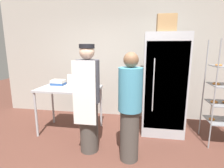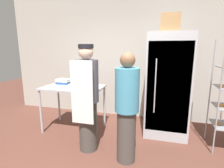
{
  "view_description": "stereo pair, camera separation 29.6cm",
  "coord_description": "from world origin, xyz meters",
  "views": [
    {
      "loc": [
        0.41,
        -2.06,
        1.7
      ],
      "look_at": [
        -0.07,
        0.8,
        1.1
      ],
      "focal_mm": 28.0,
      "sensor_mm": 36.0,
      "label": 1
    },
    {
      "loc": [
        0.7,
        -2.0,
        1.7
      ],
      "look_at": [
        -0.07,
        0.8,
        1.1
      ],
      "focal_mm": 28.0,
      "sensor_mm": 36.0,
      "label": 2
    }
  ],
  "objects": [
    {
      "name": "binder_stack",
      "position": [
        -1.32,
        1.35,
        0.98
      ],
      "size": [
        0.29,
        0.22,
        0.11
      ],
      "color": "#2D5193",
      "rests_on": "prep_counter"
    },
    {
      "name": "prep_counter",
      "position": [
        -0.98,
        1.13,
        0.82
      ],
      "size": [
        1.2,
        0.73,
        0.92
      ],
      "color": "#ADAFB5",
      "rests_on": "ground_plane"
    },
    {
      "name": "blender_pitcher",
      "position": [
        -0.77,
        1.34,
        1.05
      ],
      "size": [
        0.12,
        0.12,
        0.28
      ],
      "color": "black",
      "rests_on": "prep_counter"
    },
    {
      "name": "donut_box",
      "position": [
        -0.92,
        1.11,
        0.97
      ],
      "size": [
        0.26,
        0.22,
        0.26
      ],
      "color": "white",
      "rests_on": "prep_counter"
    },
    {
      "name": "back_wall",
      "position": [
        0.0,
        2.25,
        1.52
      ],
      "size": [
        6.4,
        0.12,
        3.03
      ],
      "primitive_type": "cube",
      "color": "#ADA89E",
      "rests_on": "ground_plane"
    },
    {
      "name": "person_customer",
      "position": [
        0.27,
        0.38,
        0.84
      ],
      "size": [
        0.35,
        0.35,
        1.64
      ],
      "color": "#47423D",
      "rests_on": "ground_plane"
    },
    {
      "name": "cardboard_storage_box",
      "position": [
        0.83,
        1.36,
        2.13
      ],
      "size": [
        0.33,
        0.32,
        0.32
      ],
      "color": "#937047",
      "rests_on": "refrigerator"
    },
    {
      "name": "person_baker",
      "position": [
        -0.41,
        0.51,
        0.91
      ],
      "size": [
        0.37,
        0.39,
        1.75
      ],
      "color": "#47423D",
      "rests_on": "ground_plane"
    },
    {
      "name": "refrigerator",
      "position": [
        0.86,
        1.45,
        0.99
      ],
      "size": [
        0.8,
        0.73,
        1.97
      ],
      "color": "#ADAFB5",
      "rests_on": "ground_plane"
    }
  ]
}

